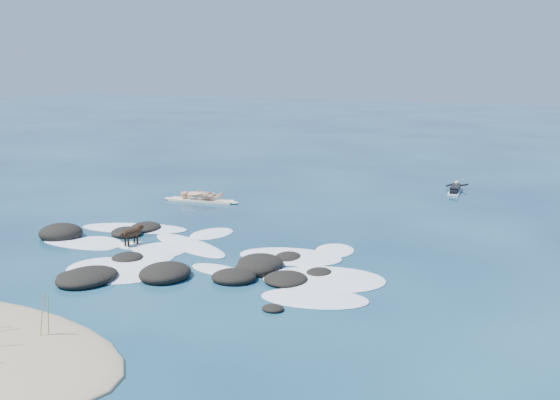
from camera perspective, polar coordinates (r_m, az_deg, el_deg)
The scene contains 6 objects.
ground at distance 20.65m, azimuth -9.50°, elevation -4.09°, with size 160.00×160.00×0.00m, color #0A2642.
reef_rocks at distance 19.02m, azimuth -11.02°, elevation -5.24°, with size 10.48×6.80×0.63m.
breaking_foam at distance 19.28m, azimuth -6.88°, elevation -5.18°, with size 12.24×6.71×0.12m.
standing_surfer_rig at distance 26.75m, azimuth -7.26°, elevation 1.44°, with size 3.41×1.10×1.94m.
paddling_surfer_rig at distance 29.82m, azimuth 15.73°, elevation 0.97°, with size 1.03×2.32×0.40m.
dog at distance 20.68m, azimuth -13.35°, elevation -2.91°, with size 0.37×1.10×0.70m.
Camera 1 is at (11.75, -15.96, 5.79)m, focal length 40.00 mm.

